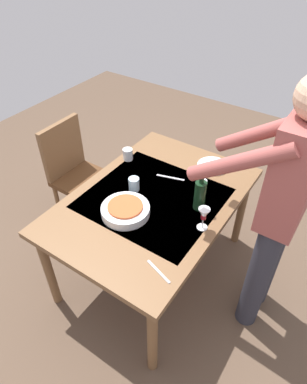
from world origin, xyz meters
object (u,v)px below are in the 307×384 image
object	(u,v)px
wine_glass_left	(204,215)
wine_glass_right	(204,169)
dining_table	(153,206)
person_server	(281,205)
water_cup_near_left	(134,184)
dinner_plate_near	(213,166)
serving_bowl_pasta	(125,210)
wine_bottle	(200,194)
water_cup_near_right	(128,154)
chair_near	(74,169)

from	to	relation	value
wine_glass_left	wine_glass_right	world-z (taller)	same
dining_table	person_server	bearing A→B (deg)	98.14
person_server	wine_glass_right	xyz separation A→B (m)	(-0.23, -0.56, -0.13)
water_cup_near_left	dinner_plate_near	bearing A→B (deg)	148.66
serving_bowl_pasta	dinner_plate_near	size ratio (longest dim) A/B	1.30
wine_bottle	wine_glass_right	size ratio (longest dim) A/B	1.96
dining_table	person_server	size ratio (longest dim) A/B	0.82
water_cup_near_right	dinner_plate_near	world-z (taller)	water_cup_near_right
wine_glass_right	wine_glass_left	bearing A→B (deg)	27.14
water_cup_near_left	wine_bottle	bearing A→B (deg)	100.46
chair_near	wine_glass_right	xyz separation A→B (m)	(-0.21, 1.05, 0.30)
wine_glass_left	chair_near	bearing A→B (deg)	-98.34
wine_bottle	wine_glass_right	xyz separation A→B (m)	(-0.25, -0.10, -0.01)
chair_near	serving_bowl_pasta	bearing A→B (deg)	67.08
chair_near	person_server	bearing A→B (deg)	89.47
dining_table	water_cup_near_right	distance (m)	0.50
water_cup_near_right	dining_table	bearing A→B (deg)	57.37
chair_near	dinner_plate_near	distance (m)	1.13
chair_near	wine_glass_left	bearing A→B (deg)	81.66
dining_table	wine_bottle	size ratio (longest dim) A/B	4.71
dining_table	dinner_plate_near	world-z (taller)	dinner_plate_near
person_server	wine_glass_left	xyz separation A→B (m)	(0.17, -0.36, -0.13)
chair_near	serving_bowl_pasta	xyz separation A→B (m)	(0.34, 0.81, 0.23)
dining_table	serving_bowl_pasta	xyz separation A→B (m)	(0.22, -0.06, 0.11)
wine_glass_left	water_cup_near_right	size ratio (longest dim) A/B	1.72
water_cup_near_left	serving_bowl_pasta	size ratio (longest dim) A/B	0.30
water_cup_near_left	dining_table	bearing A→B (deg)	89.88
wine_glass_left	dinner_plate_near	world-z (taller)	wine_glass_left
chair_near	wine_bottle	size ratio (longest dim) A/B	3.07
dinner_plate_near	chair_near	bearing A→B (deg)	-68.43
dinner_plate_near	wine_glass_left	bearing A→B (deg)	20.57
dinner_plate_near	dining_table	bearing A→B (deg)	-17.40
dining_table	dinner_plate_near	size ratio (longest dim) A/B	6.06
wine_glass_left	wine_glass_right	distance (m)	0.45
wine_bottle	wine_glass_left	size ratio (longest dim) A/B	1.96
wine_bottle	wine_glass_right	world-z (taller)	wine_bottle
wine_bottle	water_cup_near_left	world-z (taller)	wine_bottle
dining_table	water_cup_near_left	bearing A→B (deg)	-90.12
wine_glass_left	dinner_plate_near	size ratio (longest dim) A/B	0.66
chair_near	person_server	xyz separation A→B (m)	(0.01, 1.61, 0.43)
water_cup_near_left	serving_bowl_pasta	distance (m)	0.24
wine_glass_left	water_cup_near_right	bearing A→B (deg)	-112.08
wine_glass_right	water_cup_near_left	xyz separation A→B (m)	(0.34, -0.34, -0.06)
chair_near	water_cup_near_left	distance (m)	0.76
person_server	wine_glass_left	bearing A→B (deg)	-64.72
wine_glass_right	dining_table	bearing A→B (deg)	-28.73
chair_near	water_cup_near_right	world-z (taller)	chair_near
wine_glass_left	water_cup_near_right	distance (m)	0.86
person_server	wine_bottle	world-z (taller)	person_server
wine_glass_right	dinner_plate_near	xyz separation A→B (m)	(-0.19, -0.02, -0.10)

